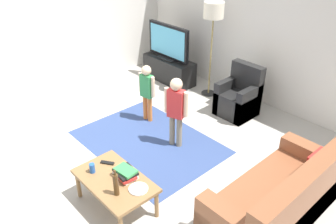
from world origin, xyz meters
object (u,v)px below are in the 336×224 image
(bottle, at_px, (116,184))
(plate, at_px, (138,189))
(couch, at_px, (281,202))
(coffee_table, at_px, (115,182))
(tv, at_px, (168,42))
(book_stack, at_px, (125,173))
(armchair, at_px, (239,98))
(tv_stand, at_px, (169,70))
(child_near_tv, at_px, (147,88))
(child_center, at_px, (176,107))
(tv_remote, at_px, (107,163))
(soda_can, at_px, (92,168))
(floor_lamp, at_px, (213,15))

(bottle, height_order, plate, bottle)
(couch, xyz_separation_m, plate, (-1.11, -1.14, 0.14))
(coffee_table, bearing_deg, tv, 127.94)
(bottle, bearing_deg, book_stack, 124.44)
(armchair, bearing_deg, coffee_table, -82.08)
(plate, bearing_deg, tv_stand, 132.44)
(child_near_tv, bearing_deg, child_center, -10.37)
(couch, bearing_deg, bottle, -131.75)
(couch, xyz_separation_m, coffee_table, (-1.43, -1.24, 0.08))
(armchair, xyz_separation_m, bottle, (0.62, -3.02, 0.26))
(plate, bearing_deg, armchair, 104.50)
(tv_stand, distance_m, child_center, 2.42)
(child_near_tv, height_order, tv_remote, child_near_tv)
(tv_remote, height_order, soda_can, soda_can)
(plate, bearing_deg, bottle, -114.50)
(bottle, bearing_deg, coffee_table, 151.39)
(coffee_table, height_order, book_stack, book_stack)
(tv_remote, bearing_deg, plate, -33.69)
(child_center, relative_size, soda_can, 9.30)
(coffee_table, bearing_deg, child_near_tv, 130.04)
(tv, relative_size, book_stack, 3.64)
(soda_can, bearing_deg, child_near_tv, 121.55)
(armchair, bearing_deg, child_center, -91.83)
(tv_stand, distance_m, coffee_table, 3.72)
(floor_lamp, bearing_deg, child_near_tv, -91.36)
(child_near_tv, xyz_separation_m, plate, (1.63, -1.46, -0.18))
(tv_remote, bearing_deg, child_center, 62.91)
(couch, distance_m, book_stack, 1.79)
(couch, relative_size, floor_lamp, 1.01)
(armchair, relative_size, child_center, 0.81)
(armchair, bearing_deg, bottle, -78.33)
(tv_remote, relative_size, plate, 0.77)
(couch, relative_size, plate, 8.18)
(child_near_tv, bearing_deg, floor_lamp, 88.64)
(tv, height_order, armchair, tv)
(child_near_tv, height_order, bottle, child_near_tv)
(tv_stand, distance_m, armchair, 1.87)
(coffee_table, xyz_separation_m, bottle, (0.22, -0.12, 0.19))
(floor_lamp, distance_m, child_center, 2.07)
(coffee_table, bearing_deg, floor_lamp, 112.47)
(couch, height_order, armchair, armchair)
(soda_can, bearing_deg, tv, 123.29)
(child_center, bearing_deg, floor_lamp, 116.15)
(child_near_tv, bearing_deg, book_stack, -46.52)
(tv_remote, bearing_deg, armchair, 58.42)
(couch, relative_size, soda_can, 15.00)
(floor_lamp, distance_m, tv_remote, 3.34)
(tv_stand, relative_size, floor_lamp, 0.67)
(armchair, distance_m, book_stack, 2.82)
(tv_stand, relative_size, tv, 1.09)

